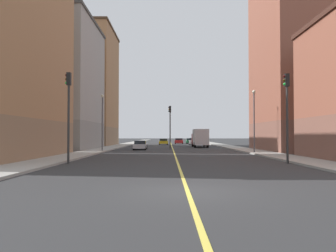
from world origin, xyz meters
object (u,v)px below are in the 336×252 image
building_left_mid (302,61)px  car_yellow (162,142)px  building_right_midblock (56,85)px  building_right_distant (84,87)px  traffic_light_median_far (169,121)px  traffic_light_left_near (286,106)px  street_lamp_left_near (253,114)px  car_white (192,141)px  traffic_light_right_near (67,105)px  box_truck (199,138)px  street_lamp_right_near (101,116)px  car_red (178,141)px  car_green (189,141)px  car_silver (139,145)px

building_left_mid → car_yellow: building_left_mid is taller
building_right_midblock → building_right_distant: 16.74m
building_left_mid → traffic_light_median_far: (-16.82, 5.59, -7.38)m
building_right_distant → traffic_light_left_near: 47.93m
traffic_light_left_near → street_lamp_left_near: bearing=85.6°
traffic_light_left_near → car_white: 49.74m
building_right_midblock → car_yellow: (14.74, 24.04, -8.51)m
traffic_light_left_near → car_white: traffic_light_left_near is taller
building_right_distant → traffic_light_right_near: bearing=-78.0°
car_white → building_right_midblock: bearing=-129.8°
building_left_mid → traffic_light_right_near: building_left_mid is taller
traffic_light_median_far → box_truck: traffic_light_median_far is taller
building_left_mid → traffic_light_median_far: 19.20m
building_left_mid → car_white: building_left_mid is taller
street_lamp_right_near → car_white: 34.96m
car_red → car_yellow: bearing=-118.9°
car_yellow → car_white: car_white is taller
car_green → box_truck: bearing=-89.9°
building_right_distant → traffic_light_median_far: 24.02m
box_truck → car_green: bearing=90.1°
street_lamp_right_near → traffic_light_right_near: bearing=-86.8°
building_left_mid → car_yellow: 36.17m
traffic_light_median_far → traffic_light_right_near: bearing=-106.7°
car_green → street_lamp_left_near: bearing=-84.8°
traffic_light_right_near → car_yellow: bearing=82.9°
street_lamp_left_near → building_left_mid: bearing=36.3°
building_left_mid → traffic_light_right_near: size_ratio=3.53×
building_right_distant → car_yellow: (14.74, 7.41, -10.48)m
traffic_light_right_near → box_truck: (12.33, 32.81, -2.54)m
traffic_light_right_near → car_white: size_ratio=1.47×
traffic_light_left_near → car_silver: 26.68m
street_lamp_left_near → building_right_midblock: bearing=156.2°
building_right_distant → building_right_midblock: bearing=-90.0°
box_truck → traffic_light_median_far: bearing=-120.9°
traffic_light_left_near → car_yellow: 49.27m
car_red → box_truck: bearing=-82.7°
box_truck → traffic_light_left_near: bearing=-84.7°
car_white → box_truck: (-0.09, -16.72, 0.91)m
traffic_light_left_near → street_lamp_right_near: bearing=133.2°
building_left_mid → car_yellow: bearing=121.6°
street_lamp_left_near → car_green: (-4.11, 45.01, -3.66)m
traffic_light_median_far → box_truck: (5.04, 8.41, -2.39)m
car_silver → street_lamp_left_near: bearing=-37.9°
street_lamp_left_near → car_white: bearing=96.3°
building_left_mid → street_lamp_left_near: (-7.71, -5.67, -7.07)m
building_right_midblock → building_right_distant: size_ratio=0.82×
street_lamp_left_near → box_truck: street_lamp_left_near is taller
car_white → box_truck: box_truck is taller
street_lamp_left_near → box_truck: 20.27m
building_left_mid → street_lamp_left_near: building_left_mid is taller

